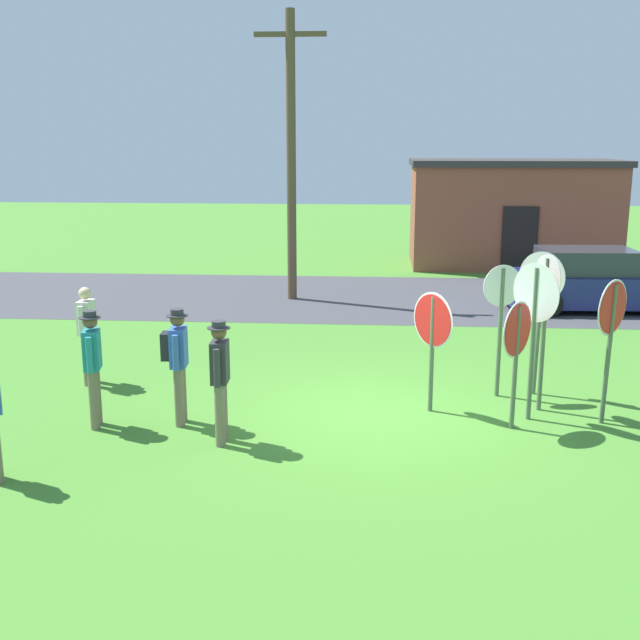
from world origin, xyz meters
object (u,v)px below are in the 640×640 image
object	(u,v)px
stop_sign_tallest	(501,309)
stop_sign_rear_right	(611,326)
stop_sign_nearest	(432,331)
parked_car_on_street	(592,282)
person_with_sunhat	(177,358)
stop_sign_leaning_right	(545,306)
person_on_left	(93,362)
person_in_blue	(220,375)
stop_sign_rear_left	(541,297)
person_in_teal	(87,330)
stop_sign_leaning_left	(517,343)
stop_sign_low_front	(535,312)
utility_pole	(291,152)

from	to	relation	value
stop_sign_tallest	stop_sign_rear_right	distance (m)	1.82
stop_sign_nearest	parked_car_on_street	bearing A→B (deg)	60.38
person_with_sunhat	stop_sign_leaning_right	bearing A→B (deg)	10.60
parked_car_on_street	person_on_left	world-z (taller)	person_on_left
person_in_blue	person_on_left	size ratio (longest dim) A/B	1.00
stop_sign_rear_left	person_on_left	size ratio (longest dim) A/B	1.36
stop_sign_rear_right	person_on_left	bearing A→B (deg)	-174.71
stop_sign_leaning_right	person_in_teal	world-z (taller)	stop_sign_leaning_right
stop_sign_rear_left	person_on_left	xyz separation A→B (m)	(-6.71, -2.05, -0.64)
stop_sign_rear_right	stop_sign_leaning_left	size ratio (longest dim) A/B	1.15
parked_car_on_street	stop_sign_low_front	size ratio (longest dim) A/B	1.84
stop_sign_low_front	person_with_sunhat	distance (m)	5.26
person_in_blue	person_in_teal	size ratio (longest dim) A/B	1.03
utility_pole	stop_sign_leaning_left	bearing A→B (deg)	-65.36
stop_sign_nearest	person_in_blue	world-z (taller)	stop_sign_nearest
stop_sign_rear_right	person_in_blue	world-z (taller)	stop_sign_rear_right
stop_sign_tallest	person_in_teal	bearing A→B (deg)	178.78
person_with_sunhat	utility_pole	bearing A→B (deg)	86.13
stop_sign_nearest	person_in_teal	size ratio (longest dim) A/B	1.11
stop_sign_leaning_left	person_in_teal	bearing A→B (deg)	166.64
stop_sign_leaning_right	stop_sign_tallest	bearing A→B (deg)	130.92
utility_pole	stop_sign_low_front	bearing A→B (deg)	-62.72
stop_sign_leaning_right	person_on_left	world-z (taller)	stop_sign_leaning_right
stop_sign_rear_right	person_with_sunhat	size ratio (longest dim) A/B	1.25
stop_sign_nearest	person_in_teal	world-z (taller)	stop_sign_nearest
utility_pole	stop_sign_low_front	size ratio (longest dim) A/B	3.05
parked_car_on_street	person_in_blue	xyz separation A→B (m)	(-7.40, -9.35, 0.30)
utility_pole	stop_sign_leaning_left	distance (m)	10.48
utility_pole	stop_sign_rear_right	size ratio (longest dim) A/B	3.34
stop_sign_rear_right	stop_sign_leaning_left	bearing A→B (deg)	-167.27
stop_sign_tallest	stop_sign_low_front	size ratio (longest dim) A/B	0.91
parked_car_on_street	stop_sign_tallest	size ratio (longest dim) A/B	2.01
stop_sign_nearest	person_on_left	distance (m)	5.04
person_on_left	utility_pole	bearing A→B (deg)	79.26
person_with_sunhat	stop_sign_tallest	bearing A→B (deg)	18.81
utility_pole	person_in_teal	bearing A→B (deg)	-109.30
stop_sign_rear_left	stop_sign_rear_right	xyz separation A→B (m)	(0.74, -1.37, -0.14)
stop_sign_rear_left	stop_sign_nearest	size ratio (longest dim) A/B	1.26
stop_sign_rear_left	person_in_blue	size ratio (longest dim) A/B	1.36
person_in_blue	parked_car_on_street	bearing A→B (deg)	51.63
utility_pole	stop_sign_low_front	distance (m)	10.16
utility_pole	parked_car_on_street	bearing A→B (deg)	-5.81
person_with_sunhat	person_in_teal	bearing A→B (deg)	138.31
stop_sign_rear_left	stop_sign_rear_right	bearing A→B (deg)	-61.56
stop_sign_rear_left	utility_pole	bearing A→B (deg)	122.83
stop_sign_nearest	stop_sign_leaning_left	xyz separation A→B (m)	(1.15, -0.67, 0.01)
parked_car_on_street	person_in_teal	world-z (taller)	person_in_teal
parked_car_on_street	stop_sign_low_front	world-z (taller)	stop_sign_low_front
stop_sign_rear_right	stop_sign_rear_left	bearing A→B (deg)	118.44
parked_car_on_street	person_with_sunhat	size ratio (longest dim) A/B	2.52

